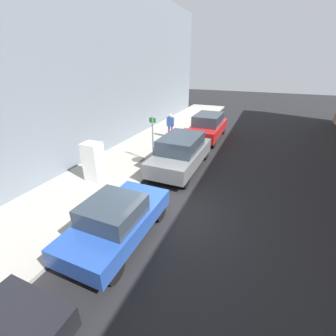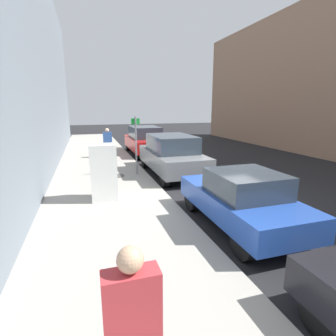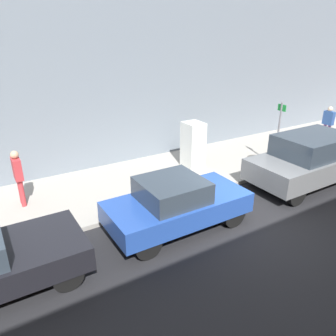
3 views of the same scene
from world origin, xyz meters
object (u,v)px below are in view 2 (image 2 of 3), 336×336
pedestrian_standing_near (132,321)px  parked_hatchback_blue (242,199)px  discarded_refrigerator (103,172)px  pedestrian_walking_far (108,141)px  parked_suv_gray (172,154)px  parked_suv_red (145,140)px  street_sign_post (136,142)px

pedestrian_standing_near → parked_hatchback_blue: bearing=-123.9°
discarded_refrigerator → pedestrian_walking_far: bearing=84.2°
parked_hatchback_blue → parked_suv_gray: 5.53m
parked_suv_red → parked_hatchback_blue: bearing=-90.0°
street_sign_post → pedestrian_walking_far: (-0.83, 4.34, -0.41)m
parked_hatchback_blue → parked_suv_gray: bearing=90.0°
street_sign_post → parked_suv_gray: size_ratio=0.52×
parked_suv_gray → parked_suv_red: parked_suv_red is taller
pedestrian_walking_far → parked_hatchback_blue: 10.18m
parked_hatchback_blue → pedestrian_walking_far: bearing=103.6°
pedestrian_walking_far → parked_suv_red: 2.64m
discarded_refrigerator → parked_suv_gray: 4.18m
pedestrian_standing_near → parked_suv_red: (3.27, 14.34, -0.21)m
discarded_refrigerator → parked_suv_red: bearing=69.3°
pedestrian_standing_near → street_sign_post: bearing=-90.4°
pedestrian_standing_near → parked_suv_gray: size_ratio=0.37×
street_sign_post → pedestrian_standing_near: bearing=-100.9°
discarded_refrigerator → parked_hatchback_blue: bearing=-41.4°
street_sign_post → parked_suv_gray: 1.68m
discarded_refrigerator → pedestrian_walking_far: size_ratio=1.04×
street_sign_post → parked_hatchback_blue: (1.57, -5.55, -0.76)m
discarded_refrigerator → parked_hatchback_blue: discarded_refrigerator is taller
street_sign_post → parked_suv_red: bearing=73.9°
parked_hatchback_blue → parked_suv_red: bearing=90.0°
pedestrian_standing_near → parked_hatchback_blue: size_ratio=0.45×
parked_hatchback_blue → parked_suv_red: (-0.00, 10.98, 0.17)m
parked_suv_gray → parked_suv_red: size_ratio=1.01×
pedestrian_standing_near → parked_suv_red: bearing=-92.4°
pedestrian_walking_far → pedestrian_standing_near: 13.27m
parked_suv_red → pedestrian_standing_near: bearing=-102.9°
discarded_refrigerator → parked_hatchback_blue: size_ratio=0.45×
discarded_refrigerator → street_sign_post: size_ratio=0.71×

